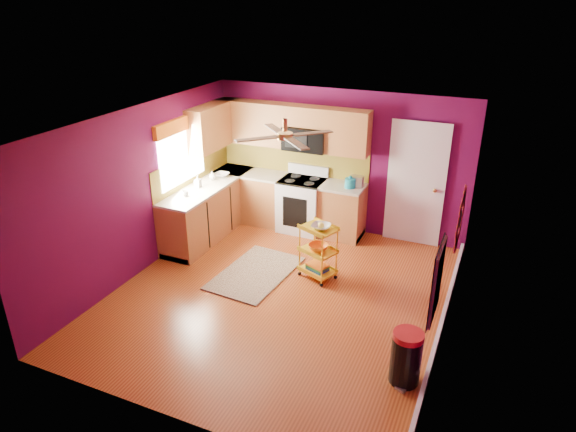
% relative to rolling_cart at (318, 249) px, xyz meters
% --- Properties ---
extents(ground, '(5.00, 5.00, 0.00)m').
position_rel_rolling_cart_xyz_m(ground, '(-0.31, -0.69, -0.47)').
color(ground, maroon).
rests_on(ground, ground).
extents(room_envelope, '(4.54, 5.04, 2.52)m').
position_rel_rolling_cart_xyz_m(room_envelope, '(-0.29, -0.69, 1.16)').
color(room_envelope, '#54093A').
rests_on(room_envelope, ground).
extents(lower_cabinets, '(2.81, 2.31, 0.94)m').
position_rel_rolling_cart_xyz_m(lower_cabinets, '(-1.66, 1.12, -0.04)').
color(lower_cabinets, '#955628').
rests_on(lower_cabinets, ground).
extents(electric_range, '(0.76, 0.66, 1.13)m').
position_rel_rolling_cart_xyz_m(electric_range, '(-0.86, 1.48, 0.01)').
color(electric_range, white).
rests_on(electric_range, ground).
extents(upper_cabinetry, '(2.80, 2.30, 1.26)m').
position_rel_rolling_cart_xyz_m(upper_cabinetry, '(-1.56, 1.48, 1.33)').
color(upper_cabinetry, '#955628').
rests_on(upper_cabinetry, ground).
extents(left_window, '(0.08, 1.35, 1.08)m').
position_rel_rolling_cart_xyz_m(left_window, '(-2.53, 0.36, 1.26)').
color(left_window, white).
rests_on(left_window, ground).
extents(panel_door, '(0.95, 0.11, 2.15)m').
position_rel_rolling_cart_xyz_m(panel_door, '(1.04, 1.77, 0.55)').
color(panel_door, white).
rests_on(panel_door, ground).
extents(right_wall_art, '(0.04, 2.74, 1.04)m').
position_rel_rolling_cart_xyz_m(right_wall_art, '(1.91, -1.03, 0.97)').
color(right_wall_art, black).
rests_on(right_wall_art, ground).
extents(ceiling_fan, '(1.01, 1.01, 0.26)m').
position_rel_rolling_cart_xyz_m(ceiling_fan, '(-0.31, -0.49, 1.82)').
color(ceiling_fan, '#BF8C3F').
rests_on(ceiling_fan, ground).
extents(shag_rug, '(1.06, 1.61, 0.02)m').
position_rel_rolling_cart_xyz_m(shag_rug, '(-0.91, -0.29, -0.46)').
color(shag_rug, black).
rests_on(shag_rug, ground).
extents(rolling_cart, '(0.61, 0.54, 0.92)m').
position_rel_rolling_cart_xyz_m(rolling_cart, '(0.00, 0.00, 0.00)').
color(rolling_cart, yellow).
rests_on(rolling_cart, ground).
extents(trash_can, '(0.44, 0.44, 0.65)m').
position_rel_rolling_cart_xyz_m(trash_can, '(1.67, -1.72, -0.15)').
color(trash_can, black).
rests_on(trash_can, ground).
extents(teal_kettle, '(0.18, 0.18, 0.21)m').
position_rel_rolling_cart_xyz_m(teal_kettle, '(0.01, 1.46, 0.55)').
color(teal_kettle, teal).
rests_on(teal_kettle, lower_cabinets).
extents(toaster, '(0.22, 0.15, 0.18)m').
position_rel_rolling_cart_xyz_m(toaster, '(0.09, 1.57, 0.56)').
color(toaster, beige).
rests_on(toaster, lower_cabinets).
extents(soap_bottle_a, '(0.09, 0.10, 0.21)m').
position_rel_rolling_cart_xyz_m(soap_bottle_a, '(-2.34, 0.45, 0.57)').
color(soap_bottle_a, '#EA3F72').
rests_on(soap_bottle_a, lower_cabinets).
extents(soap_bottle_b, '(0.12, 0.12, 0.16)m').
position_rel_rolling_cart_xyz_m(soap_bottle_b, '(-2.31, 0.87, 0.54)').
color(soap_bottle_b, white).
rests_on(soap_bottle_b, lower_cabinets).
extents(counter_dish, '(0.25, 0.25, 0.06)m').
position_rel_rolling_cart_xyz_m(counter_dish, '(-2.24, 1.08, 0.50)').
color(counter_dish, white).
rests_on(counter_dish, lower_cabinets).
extents(counter_cup, '(0.11, 0.11, 0.09)m').
position_rel_rolling_cart_xyz_m(counter_cup, '(-2.31, 0.03, 0.51)').
color(counter_cup, white).
rests_on(counter_cup, lower_cabinets).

